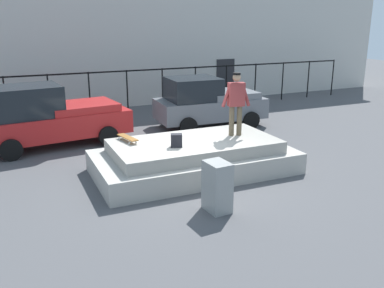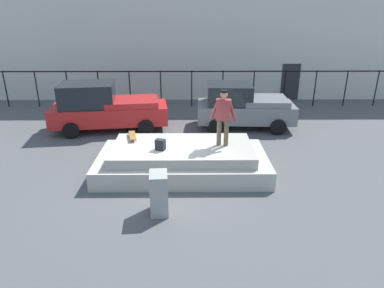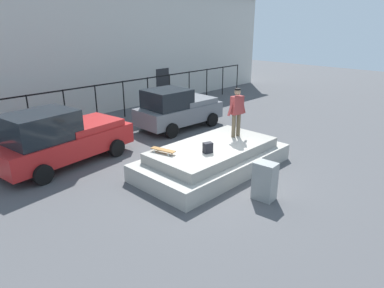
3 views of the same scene
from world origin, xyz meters
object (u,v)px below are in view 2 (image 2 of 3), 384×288
(backpack, at_px, (160,145))
(car_red_pickup_near, at_px, (105,107))
(skateboard, at_px, (132,135))
(skateboarder, at_px, (223,114))
(car_grey_pickup_mid, at_px, (243,106))
(utility_box, at_px, (159,193))

(backpack, height_order, car_red_pickup_near, car_red_pickup_near)
(skateboard, bearing_deg, skateboarder, -12.28)
(car_red_pickup_near, xyz_separation_m, car_grey_pickup_mid, (5.79, 0.30, -0.04))
(car_red_pickup_near, relative_size, utility_box, 4.49)
(utility_box, bearing_deg, skateboarder, 48.32)
(skateboard, relative_size, car_grey_pickup_mid, 0.21)
(skateboarder, xyz_separation_m, backpack, (-1.88, -0.35, -0.83))
(skateboarder, relative_size, car_red_pickup_near, 0.35)
(skateboarder, distance_m, utility_box, 3.26)
(utility_box, bearing_deg, backpack, 87.85)
(car_grey_pickup_mid, bearing_deg, utility_box, -114.25)
(skateboarder, height_order, car_red_pickup_near, skateboarder)
(car_red_pickup_near, height_order, utility_box, car_red_pickup_near)
(backpack, xyz_separation_m, utility_box, (0.11, -2.04, -0.49))
(backpack, relative_size, car_red_pickup_near, 0.07)
(skateboarder, xyz_separation_m, skateboard, (-2.87, 0.62, -0.89))
(car_grey_pickup_mid, bearing_deg, skateboard, -137.99)
(skateboard, xyz_separation_m, car_grey_pickup_mid, (4.13, 3.72, -0.05))
(utility_box, bearing_deg, car_red_pickup_near, 108.03)
(skateboarder, relative_size, car_grey_pickup_mid, 0.42)
(skateboarder, bearing_deg, car_grey_pickup_mid, 73.83)
(skateboarder, height_order, skateboard, skateboarder)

